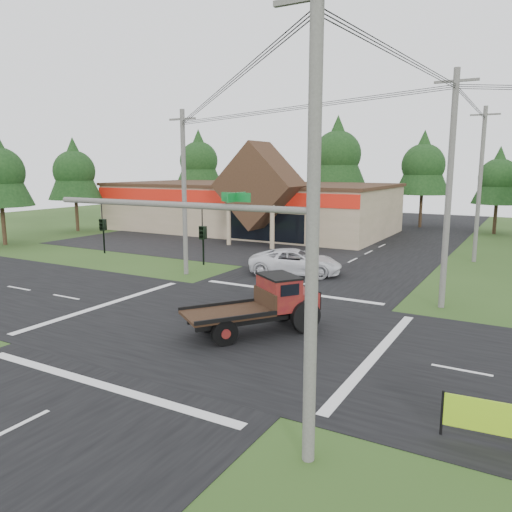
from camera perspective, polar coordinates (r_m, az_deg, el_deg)
The scene contains 18 objects.
ground at distance 22.38m, azimuth -4.08°, elevation -7.99°, with size 120.00×120.00×0.00m, color #284217.
road_ns at distance 22.38m, azimuth -4.08°, elevation -7.97°, with size 12.00×120.00×0.02m, color black.
road_ew at distance 22.38m, azimuth -4.08°, elevation -7.96°, with size 120.00×12.00×0.02m, color black.
parking_apron at distance 45.39m, azimuth -5.58°, elevation 1.31°, with size 28.00×14.00×0.02m, color black.
cvs_building at distance 54.84m, azimuth -0.73°, elevation 5.79°, with size 30.40×18.20×9.19m.
traffic_signal_mast at distance 12.09m, azimuth -0.97°, elevation -1.97°, with size 8.12×0.24×7.00m.
utility_pole_nr at distance 11.14m, azimuth 6.50°, elevation 3.25°, with size 2.00×0.30×11.00m.
utility_pole_nw at distance 32.48m, azimuth -8.21°, elevation 7.28°, with size 2.00×0.30×10.50m.
utility_pole_ne at distance 25.99m, azimuth 21.20°, elevation 7.11°, with size 2.00×0.30×11.50m.
utility_pole_n at distance 39.89m, azimuth 24.21°, elevation 7.52°, with size 2.00×0.30×11.20m.
tree_row_a at distance 71.26m, azimuth -6.57°, elevation 10.98°, with size 6.72×6.72×12.12m.
tree_row_b at distance 67.64m, azimuth 1.45°, elevation 9.95°, with size 5.60×5.60×10.10m.
tree_row_c at distance 62.63m, azimuth 9.29°, elevation 11.65°, with size 7.28×7.28×13.13m.
tree_row_d at distance 60.85m, azimuth 18.59°, elevation 10.04°, with size 6.16×6.16×11.11m.
tree_row_e at distance 57.82m, azimuth 25.99°, elevation 8.23°, with size 5.04×5.04×9.09m.
tree_side_w at distance 57.79m, azimuth -20.08°, elevation 9.31°, with size 5.60×5.60×10.10m.
antique_flatbed_truck at distance 21.10m, azimuth -0.22°, elevation -5.62°, with size 2.24×5.86×2.45m, color #570C16, non-canonical shape.
white_pickup at distance 32.69m, azimuth 4.54°, elevation -0.68°, with size 2.76×5.99×1.66m, color silver.
Camera 1 is at (11.81, -17.69, 6.97)m, focal length 35.00 mm.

